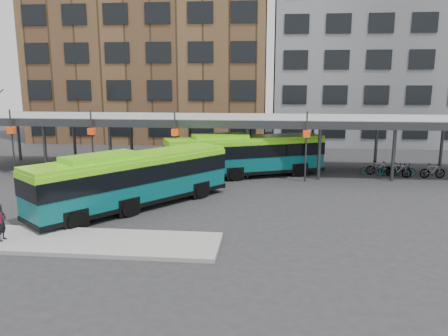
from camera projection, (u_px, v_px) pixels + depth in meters
ground at (195, 224)px, 21.13m from camera, size 120.00×120.00×0.00m
boarding_island at (57, 241)px, 18.73m from camera, size 14.00×3.00×0.18m
canopy at (222, 120)px, 32.90m from camera, size 40.00×6.53×4.80m
building_brick at (155, 44)px, 51.13m from camera, size 26.00×14.00×22.00m
building_grey at (383, 51)px, 48.76m from camera, size 24.00×14.00×20.00m
bus_front at (134, 178)px, 23.54m from camera, size 9.13×10.54×3.18m
bus_rear at (245, 154)px, 31.24m from camera, size 11.47×6.68×3.15m
pedestrian at (1, 222)px, 18.38m from camera, size 0.42×0.64×1.61m
bike_rack at (397, 170)px, 31.56m from camera, size 5.77×1.33×1.06m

